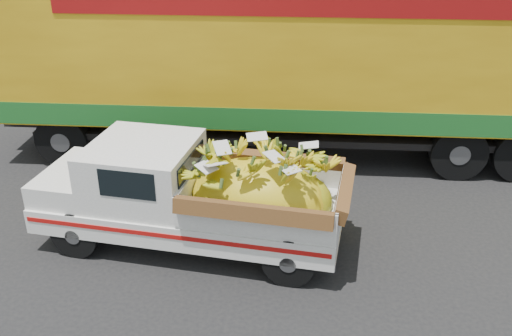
# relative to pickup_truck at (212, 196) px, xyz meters

# --- Properties ---
(ground) EXTENTS (100.00, 100.00, 0.00)m
(ground) POSITION_rel_pickup_truck_xyz_m (1.33, 0.18, -0.90)
(ground) COLOR black
(ground) RESTS_ON ground
(curb) EXTENTS (60.00, 0.25, 0.15)m
(curb) POSITION_rel_pickup_truck_xyz_m (1.33, 6.26, -0.82)
(curb) COLOR gray
(curb) RESTS_ON ground
(sidewalk) EXTENTS (60.00, 4.00, 0.14)m
(sidewalk) POSITION_rel_pickup_truck_xyz_m (1.33, 8.36, -0.83)
(sidewalk) COLOR gray
(sidewalk) RESTS_ON ground
(pickup_truck) EXTENTS (4.95, 2.30, 1.67)m
(pickup_truck) POSITION_rel_pickup_truck_xyz_m (0.00, 0.00, 0.00)
(pickup_truck) COLOR black
(pickup_truck) RESTS_ON ground
(semi_trailer) EXTENTS (12.02, 2.76, 3.80)m
(semi_trailer) POSITION_rel_pickup_truck_xyz_m (0.90, 3.81, 1.22)
(semi_trailer) COLOR black
(semi_trailer) RESTS_ON ground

